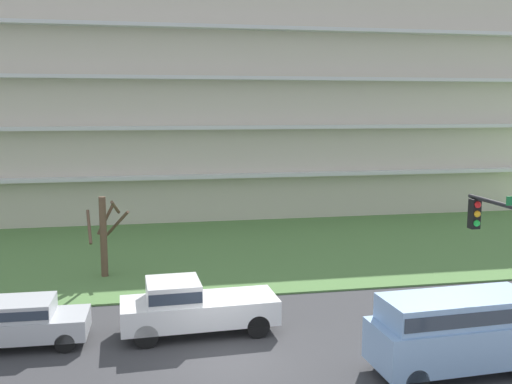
# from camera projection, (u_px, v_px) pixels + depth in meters

# --- Properties ---
(ground) EXTENTS (160.00, 160.00, 0.00)m
(ground) POSITION_uv_depth(u_px,v_px,m) (228.00, 362.00, 18.12)
(ground) COLOR #38383A
(grass_lawn_strip) EXTENTS (80.00, 16.00, 0.08)m
(grass_lawn_strip) POSITION_uv_depth(u_px,v_px,m) (192.00, 251.00, 31.72)
(grass_lawn_strip) COLOR #547F42
(grass_lawn_strip) RESTS_ON ground
(apartment_building) EXTENTS (52.53, 11.75, 16.23)m
(apartment_building) POSITION_uv_depth(u_px,v_px,m) (176.00, 103.00, 43.57)
(apartment_building) COLOR beige
(apartment_building) RESTS_ON ground
(tree_left) EXTENTS (2.01, 1.99, 3.80)m
(tree_left) POSITION_uv_depth(u_px,v_px,m) (104.00, 233.00, 26.77)
(tree_left) COLOR brown
(tree_left) RESTS_ON ground
(sedan_silver_near_left) EXTENTS (4.44, 1.89, 1.57)m
(sedan_silver_near_left) POSITION_uv_depth(u_px,v_px,m) (19.00, 321.00, 19.20)
(sedan_silver_near_left) COLOR #B7BABF
(sedan_silver_near_left) RESTS_ON ground
(van_blue_center_left) EXTENTS (5.30, 2.27, 2.36)m
(van_blue_center_left) POSITION_uv_depth(u_px,v_px,m) (458.00, 328.00, 17.20)
(van_blue_center_left) COLOR #8CB2E0
(van_blue_center_left) RESTS_ON ground
(pickup_white_center_right) EXTENTS (5.48, 2.23, 1.95)m
(pickup_white_center_right) POSITION_uv_depth(u_px,v_px,m) (193.00, 305.00, 20.23)
(pickup_white_center_right) COLOR white
(pickup_white_center_right) RESTS_ON ground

